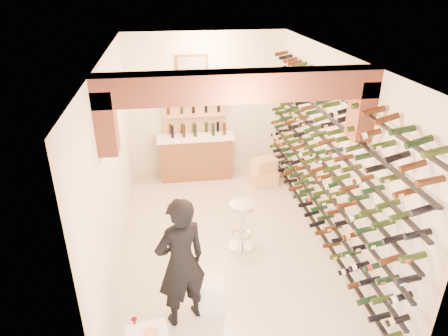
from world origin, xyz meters
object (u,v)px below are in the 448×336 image
object	(u,v)px
chrome_barstool	(241,222)
back_counter	(196,155)
crate_lower	(264,178)
white_stool	(212,295)
person	(181,263)
wine_rack	(319,156)

from	to	relation	value
chrome_barstool	back_counter	bearing A→B (deg)	100.53
crate_lower	white_stool	bearing A→B (deg)	-114.37
person	chrome_barstool	xyz separation A→B (m)	(1.07, 1.45, -0.44)
back_counter	person	bearing A→B (deg)	-97.21
person	wine_rack	bearing A→B (deg)	-168.74
person	chrome_barstool	bearing A→B (deg)	-149.43
back_counter	crate_lower	distance (m)	1.62
back_counter	crate_lower	world-z (taller)	back_counter
wine_rack	white_stool	bearing A→B (deg)	-142.92
back_counter	white_stool	world-z (taller)	back_counter
chrome_barstool	person	bearing A→B (deg)	-126.21
crate_lower	back_counter	bearing A→B (deg)	156.68
back_counter	person	size ratio (longest dim) A/B	0.91
back_counter	person	world-z (taller)	person
chrome_barstool	crate_lower	bearing A→B (deg)	67.14
white_stool	chrome_barstool	size ratio (longest dim) A/B	0.50
person	crate_lower	world-z (taller)	person
chrome_barstool	wine_rack	bearing A→B (deg)	7.58
white_stool	person	size ratio (longest dim) A/B	0.23
back_counter	white_stool	bearing A→B (deg)	-91.95
back_counter	white_stool	distance (m)	4.15
white_stool	wine_rack	bearing A→B (deg)	37.08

